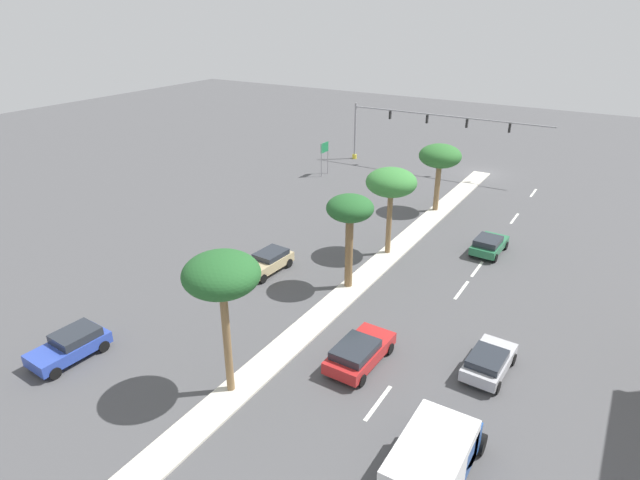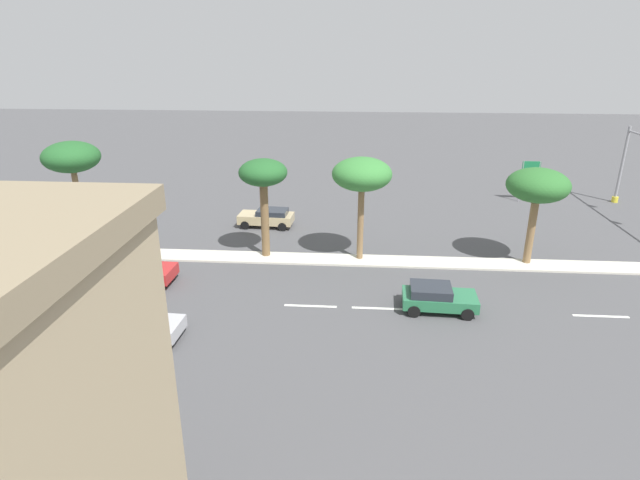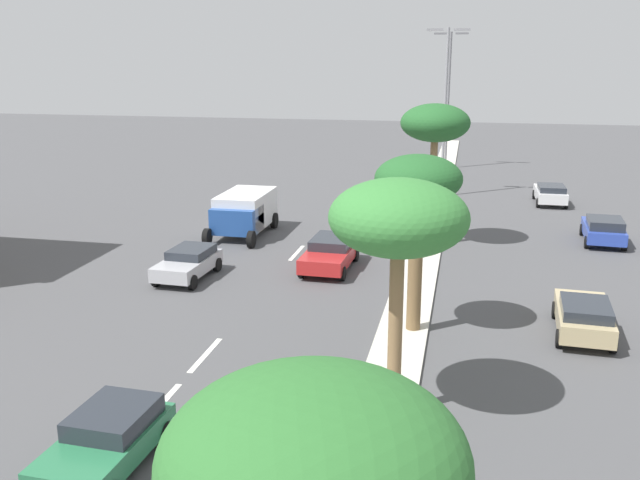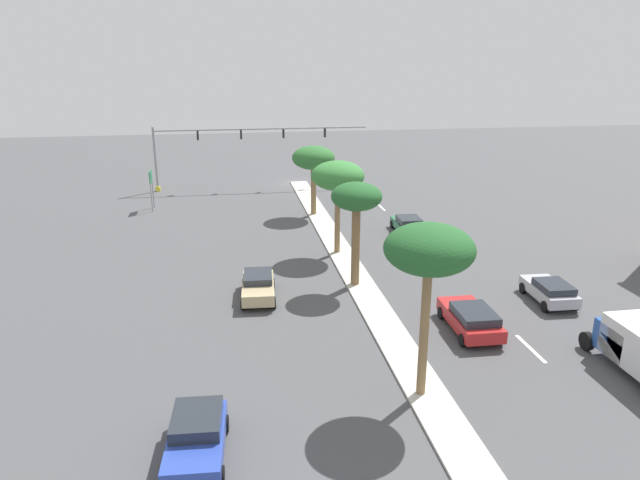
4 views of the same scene
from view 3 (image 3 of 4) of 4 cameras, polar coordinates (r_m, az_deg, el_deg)
name	(u,v)px [view 3 (image 3 of 4)]	position (r m, az deg, el deg)	size (l,w,h in m)	color
ground_plane	(413,292)	(29.76, 7.67, -4.24)	(160.00, 160.00, 0.00)	#4C4C4F
median_curb	(428,233)	(39.30, 8.86, 0.54)	(1.80, 89.85, 0.12)	beige
lane_stripe_center	(159,406)	(20.86, -13.08, -13.19)	(0.20, 2.80, 0.01)	silver
lane_stripe_trailing	(205,355)	(23.81, -9.42, -9.32)	(0.20, 2.80, 0.01)	silver
lane_stripe_leading	(297,253)	(35.21, -1.93, -1.07)	(0.20, 2.80, 0.01)	silver
palm_tree_trailing	(314,466)	(8.55, -0.52, -18.16)	(3.71, 3.71, 6.03)	olive
palm_tree_leading	(399,220)	(18.10, 6.49, 1.62)	(3.68, 3.68, 6.54)	olive
palm_tree_outboard	(418,186)	(24.09, 8.09, 4.47)	(3.02, 3.02, 6.34)	brown
palm_tree_rear	(435,125)	(35.98, 9.47, 9.33)	(3.52, 3.52, 7.28)	olive
street_lamp_rear	(445,101)	(49.47, 10.28, 11.23)	(2.90, 0.24, 11.46)	gray
street_lamp_center	(449,91)	(62.41, 10.55, 11.99)	(2.90, 0.24, 11.59)	slate
sedan_blue_rear	(604,229)	(39.82, 22.33, 0.81)	(2.25, 4.11, 1.43)	#2D47AD
sedan_tan_front	(584,316)	(26.52, 20.90, -5.85)	(2.15, 4.19, 1.36)	tan
sedan_red_outboard	(330,253)	(32.51, 0.86, -1.05)	(2.23, 4.54, 1.41)	red
sedan_white_inboard	(550,193)	(49.33, 18.45, 3.68)	(1.99, 4.16, 1.36)	silver
sedan_green_left	(107,439)	(18.16, -17.11, -15.38)	(2.15, 3.88, 1.37)	#287047
sedan_silver_mid	(188,262)	(31.68, -10.80, -1.83)	(2.11, 3.93, 1.31)	#B2B2B7
box_truck	(244,212)	(38.75, -6.31, 2.30)	(2.72, 5.62, 2.32)	#234C99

